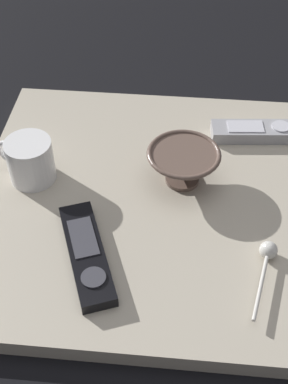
{
  "coord_description": "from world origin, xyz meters",
  "views": [
    {
      "loc": [
        -0.63,
        -0.04,
        0.69
      ],
      "look_at": [
        -0.01,
        0.01,
        0.05
      ],
      "focal_mm": 48.48,
      "sensor_mm": 36.0,
      "label": 1
    }
  ],
  "objects_px": {
    "coffee_mug": "(30,160)",
    "tv_remote_far": "(256,132)",
    "tv_remote_near": "(87,254)",
    "teaspoon": "(267,255)",
    "cereal_bowl": "(183,165)"
  },
  "relations": [
    {
      "from": "coffee_mug",
      "to": "tv_remote_far",
      "type": "relative_size",
      "value": 0.62
    },
    {
      "from": "tv_remote_near",
      "to": "tv_remote_far",
      "type": "xyz_separation_m",
      "value": [
        0.32,
        -0.28,
        0.0
      ]
    },
    {
      "from": "teaspoon",
      "to": "tv_remote_near",
      "type": "bearing_deg",
      "value": 94.12
    },
    {
      "from": "teaspoon",
      "to": "tv_remote_far",
      "type": "distance_m",
      "value": 0.3
    },
    {
      "from": "tv_remote_near",
      "to": "teaspoon",
      "type": "bearing_deg",
      "value": -85.88
    },
    {
      "from": "teaspoon",
      "to": "coffee_mug",
      "type": "bearing_deg",
      "value": 69.6
    },
    {
      "from": "tv_remote_near",
      "to": "cereal_bowl",
      "type": "bearing_deg",
      "value": -36.87
    },
    {
      "from": "coffee_mug",
      "to": "tv_remote_far",
      "type": "distance_m",
      "value": 0.44
    },
    {
      "from": "teaspoon",
      "to": "tv_remote_far",
      "type": "xyz_separation_m",
      "value": [
        0.3,
        0.0,
        -0.0
      ]
    },
    {
      "from": "cereal_bowl",
      "to": "teaspoon",
      "type": "xyz_separation_m",
      "value": [
        -0.17,
        -0.14,
        -0.02
      ]
    },
    {
      "from": "cereal_bowl",
      "to": "tv_remote_near",
      "type": "bearing_deg",
      "value": 143.13
    },
    {
      "from": "cereal_bowl",
      "to": "coffee_mug",
      "type": "xyz_separation_m",
      "value": [
        -0.02,
        0.27,
        0.0
      ]
    },
    {
      "from": "coffee_mug",
      "to": "tv_remote_near",
      "type": "bearing_deg",
      "value": -143.16
    },
    {
      "from": "cereal_bowl",
      "to": "tv_remote_far",
      "type": "relative_size",
      "value": 0.74
    },
    {
      "from": "tv_remote_far",
      "to": "teaspoon",
      "type": "bearing_deg",
      "value": -179.93
    }
  ]
}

